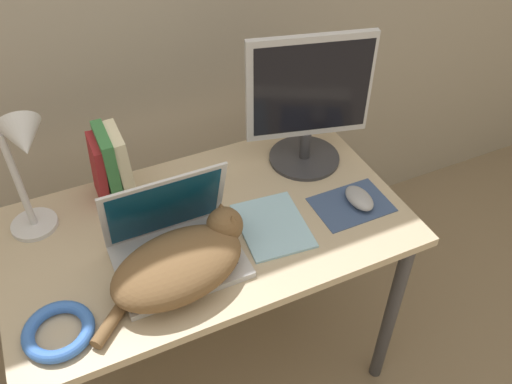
{
  "coord_description": "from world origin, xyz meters",
  "views": [
    {
      "loc": [
        -0.33,
        -0.73,
        1.87
      ],
      "look_at": [
        0.14,
        0.29,
        0.86
      ],
      "focal_mm": 38.0,
      "sensor_mm": 36.0,
      "label": 1
    }
  ],
  "objects_px": {
    "cat": "(182,263)",
    "notepad": "(273,225)",
    "book_row": "(111,166)",
    "desk_lamp": "(25,158)",
    "external_monitor": "(309,102)",
    "computer_mouse": "(359,198)",
    "laptop": "(175,245)",
    "cable_coil": "(58,331)"
  },
  "relations": [
    {
      "from": "cat",
      "to": "notepad",
      "type": "height_order",
      "value": "cat"
    },
    {
      "from": "book_row",
      "to": "notepad",
      "type": "height_order",
      "value": "book_row"
    },
    {
      "from": "book_row",
      "to": "desk_lamp",
      "type": "relative_size",
      "value": 0.58
    },
    {
      "from": "book_row",
      "to": "notepad",
      "type": "distance_m",
      "value": 0.5
    },
    {
      "from": "external_monitor",
      "to": "computer_mouse",
      "type": "relative_size",
      "value": 3.85
    },
    {
      "from": "laptop",
      "to": "desk_lamp",
      "type": "relative_size",
      "value": 0.85
    },
    {
      "from": "cat",
      "to": "computer_mouse",
      "type": "distance_m",
      "value": 0.57
    },
    {
      "from": "book_row",
      "to": "external_monitor",
      "type": "bearing_deg",
      "value": -8.75
    },
    {
      "from": "computer_mouse",
      "to": "cat",
      "type": "bearing_deg",
      "value": -174.57
    },
    {
      "from": "book_row",
      "to": "cable_coil",
      "type": "bearing_deg",
      "value": -119.5
    },
    {
      "from": "laptop",
      "to": "cat",
      "type": "xyz_separation_m",
      "value": [
        -0.01,
        -0.08,
        0.02
      ]
    },
    {
      "from": "laptop",
      "to": "computer_mouse",
      "type": "xyz_separation_m",
      "value": [
        0.56,
        -0.03,
        -0.03
      ]
    },
    {
      "from": "external_monitor",
      "to": "desk_lamp",
      "type": "relative_size",
      "value": 1.11
    },
    {
      "from": "desk_lamp",
      "to": "cable_coil",
      "type": "distance_m",
      "value": 0.44
    },
    {
      "from": "external_monitor",
      "to": "computer_mouse",
      "type": "xyz_separation_m",
      "value": [
        0.05,
        -0.26,
        -0.2
      ]
    },
    {
      "from": "laptop",
      "to": "cat",
      "type": "relative_size",
      "value": 0.73
    },
    {
      "from": "cat",
      "to": "desk_lamp",
      "type": "relative_size",
      "value": 1.15
    },
    {
      "from": "cat",
      "to": "cable_coil",
      "type": "distance_m",
      "value": 0.33
    },
    {
      "from": "cat",
      "to": "external_monitor",
      "type": "relative_size",
      "value": 1.04
    },
    {
      "from": "computer_mouse",
      "to": "notepad",
      "type": "xyz_separation_m",
      "value": [
        -0.28,
        0.02,
        -0.02
      ]
    },
    {
      "from": "computer_mouse",
      "to": "desk_lamp",
      "type": "bearing_deg",
      "value": 161.99
    },
    {
      "from": "external_monitor",
      "to": "desk_lamp",
      "type": "xyz_separation_m",
      "value": [
        -0.81,
        0.02,
        0.04
      ]
    },
    {
      "from": "laptop",
      "to": "external_monitor",
      "type": "relative_size",
      "value": 0.76
    },
    {
      "from": "book_row",
      "to": "notepad",
      "type": "xyz_separation_m",
      "value": [
        0.37,
        -0.33,
        -0.11
      ]
    },
    {
      "from": "laptop",
      "to": "cable_coil",
      "type": "distance_m",
      "value": 0.35
    },
    {
      "from": "cat",
      "to": "book_row",
      "type": "relative_size",
      "value": 2.0
    },
    {
      "from": "desk_lamp",
      "to": "notepad",
      "type": "height_order",
      "value": "desk_lamp"
    },
    {
      "from": "external_monitor",
      "to": "notepad",
      "type": "bearing_deg",
      "value": -134.58
    },
    {
      "from": "notepad",
      "to": "laptop",
      "type": "bearing_deg",
      "value": 179.01
    },
    {
      "from": "laptop",
      "to": "notepad",
      "type": "height_order",
      "value": "laptop"
    },
    {
      "from": "cat",
      "to": "cable_coil",
      "type": "bearing_deg",
      "value": -173.81
    },
    {
      "from": "cat",
      "to": "external_monitor",
      "type": "distance_m",
      "value": 0.63
    },
    {
      "from": "external_monitor",
      "to": "cable_coil",
      "type": "distance_m",
      "value": 0.94
    },
    {
      "from": "cat",
      "to": "book_row",
      "type": "distance_m",
      "value": 0.41
    },
    {
      "from": "external_monitor",
      "to": "cable_coil",
      "type": "relative_size",
      "value": 2.57
    },
    {
      "from": "cat",
      "to": "notepad",
      "type": "xyz_separation_m",
      "value": [
        0.29,
        0.08,
        -0.06
      ]
    },
    {
      "from": "computer_mouse",
      "to": "desk_lamp",
      "type": "distance_m",
      "value": 0.93
    },
    {
      "from": "computer_mouse",
      "to": "laptop",
      "type": "bearing_deg",
      "value": 177.33
    },
    {
      "from": "cat",
      "to": "computer_mouse",
      "type": "xyz_separation_m",
      "value": [
        0.57,
        0.05,
        -0.04
      ]
    },
    {
      "from": "external_monitor",
      "to": "desk_lamp",
      "type": "distance_m",
      "value": 0.81
    },
    {
      "from": "book_row",
      "to": "computer_mouse",
      "type": "bearing_deg",
      "value": -28.34
    },
    {
      "from": "desk_lamp",
      "to": "book_row",
      "type": "bearing_deg",
      "value": 18.29
    }
  ]
}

